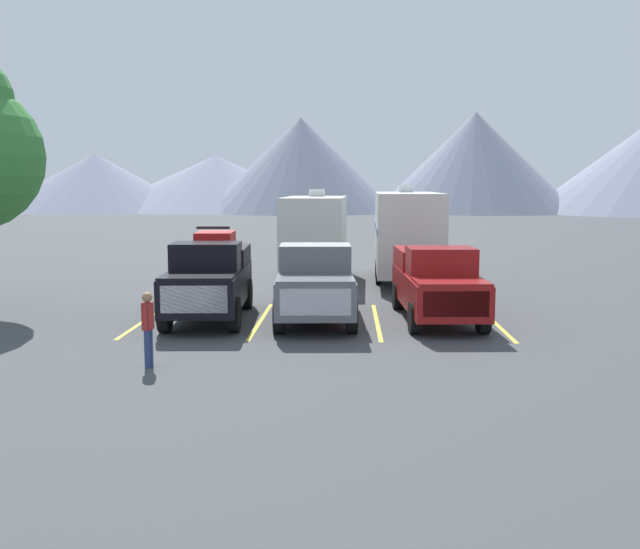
{
  "coord_description": "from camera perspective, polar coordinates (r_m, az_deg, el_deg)",
  "views": [
    {
      "loc": [
        0.81,
        -20.37,
        3.82
      ],
      "look_at": [
        0.0,
        0.45,
        1.2
      ],
      "focal_mm": 39.87,
      "sensor_mm": 36.0,
      "label": 1
    }
  ],
  "objects": [
    {
      "name": "pickup_truck_a",
      "position": [
        20.65,
        -8.82,
        -0.15
      ],
      "size": [
        2.31,
        5.4,
        2.61
      ],
      "color": "black",
      "rests_on": "ground"
    },
    {
      "name": "pickup_truck_c",
      "position": [
        20.55,
        9.3,
        -0.52
      ],
      "size": [
        2.27,
        5.57,
        2.13
      ],
      "color": "maroon",
      "rests_on": "ground"
    },
    {
      "name": "lot_stripe_b",
      "position": [
        20.34,
        -4.77,
        -3.67
      ],
      "size": [
        0.12,
        5.5,
        0.01
      ],
      "primitive_type": "cube",
      "color": "gold",
      "rests_on": "ground"
    },
    {
      "name": "lot_stripe_c",
      "position": [
        20.21,
        4.58,
        -3.74
      ],
      "size": [
        0.12,
        5.5,
        0.01
      ],
      "primitive_type": "cube",
      "color": "gold",
      "rests_on": "ground"
    },
    {
      "name": "camper_trailer_a",
      "position": [
        28.59,
        -0.38,
        3.38
      ],
      "size": [
        2.51,
        7.33,
        3.66
      ],
      "color": "silver",
      "rests_on": "ground"
    },
    {
      "name": "mountain_ridge",
      "position": [
        104.88,
        6.36,
        8.82
      ],
      "size": [
        162.66,
        48.86,
        15.93
      ],
      "color": "gray",
      "rests_on": "ground"
    },
    {
      "name": "lot_stripe_a",
      "position": [
        21.0,
        -13.75,
        -3.51
      ],
      "size": [
        0.12,
        5.5,
        0.01
      ],
      "primitive_type": "cube",
      "color": "gold",
      "rests_on": "ground"
    },
    {
      "name": "pickup_truck_b",
      "position": [
        20.39,
        -0.4,
        -0.38
      ],
      "size": [
        2.41,
        5.91,
        2.2
      ],
      "color": "#595B60",
      "rests_on": "ground"
    },
    {
      "name": "ground_plane",
      "position": [
        20.75,
        -0.05,
        -3.45
      ],
      "size": [
        240.0,
        240.0,
        0.0
      ],
      "primitive_type": "plane",
      "color": "#3F4244"
    },
    {
      "name": "person_a",
      "position": [
        15.39,
        -13.65,
        -3.89
      ],
      "size": [
        0.22,
        0.35,
        1.6
      ],
      "color": "navy",
      "rests_on": "ground"
    },
    {
      "name": "camper_trailer_b",
      "position": [
        28.53,
        6.96,
        3.5
      ],
      "size": [
        2.64,
        9.22,
        3.83
      ],
      "color": "silver",
      "rests_on": "ground"
    },
    {
      "name": "lot_stripe_d",
      "position": [
        20.61,
        13.8,
        -3.72
      ],
      "size": [
        0.12,
        5.5,
        0.01
      ],
      "primitive_type": "cube",
      "color": "gold",
      "rests_on": "ground"
    }
  ]
}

